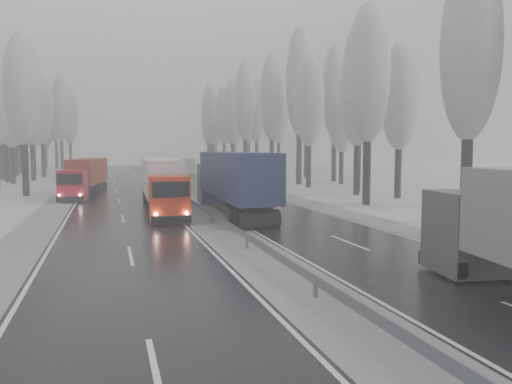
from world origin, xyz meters
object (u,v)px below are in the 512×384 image
truck_red_red (86,174)px  truck_blue_box (232,178)px  truck_cream_box (236,170)px  truck_red_white (161,181)px  box_truck_distant (182,166)px

truck_red_red → truck_blue_box: bearing=-52.6°
truck_blue_box → truck_cream_box: truck_blue_box is taller
truck_blue_box → truck_red_white: truck_blue_box is taller
truck_red_white → truck_red_red: truck_red_white is taller
truck_blue_box → truck_red_red: truck_blue_box is taller
truck_red_red → truck_red_white: bearing=-60.8°
box_truck_distant → truck_red_white: 53.24m
truck_cream_box → truck_red_red: truck_cream_box is taller
box_truck_distant → truck_cream_box: bearing=-96.0°
truck_blue_box → truck_red_red: bearing=121.5°
truck_cream_box → truck_red_red: (-15.11, 1.22, -0.29)m
truck_cream_box → box_truck_distant: (-0.14, 38.83, -0.88)m
truck_red_white → box_truck_distant: bearing=81.9°
truck_blue_box → box_truck_distant: size_ratio=2.08×
truck_cream_box → truck_red_red: 15.16m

